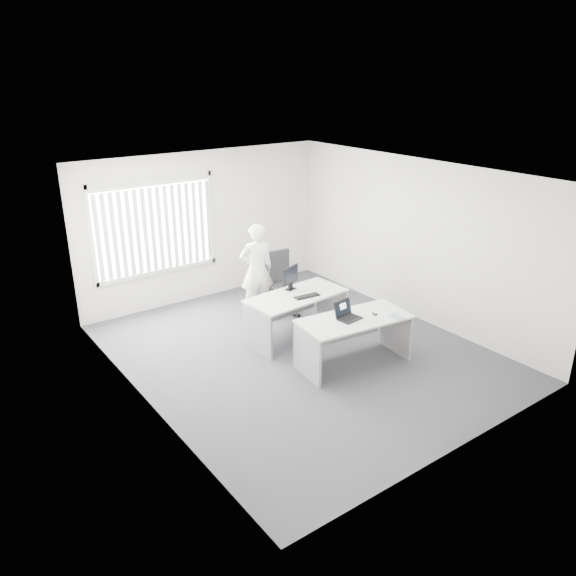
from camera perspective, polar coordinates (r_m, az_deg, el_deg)
ground at (r=8.90m, az=1.22°, el=-6.55°), size 6.00×6.00×0.00m
wall_back at (r=10.77m, az=-8.48°, el=6.25°), size 5.00×0.02×2.80m
wall_front at (r=6.40m, az=17.87°, el=-5.31°), size 5.00×0.02×2.80m
wall_left at (r=7.20m, az=-14.75°, el=-1.96°), size 0.02×6.00×2.80m
wall_right at (r=9.98m, az=12.83°, el=4.75°), size 0.02×6.00×2.80m
ceiling at (r=7.98m, az=1.38°, el=11.52°), size 5.00×6.00×0.02m
window at (r=10.29m, az=-13.36°, el=6.06°), size 2.32×0.06×1.76m
blinds at (r=10.24m, az=-13.21°, el=5.83°), size 2.20×0.10×1.50m
desk_near at (r=8.39m, az=6.71°, el=-4.36°), size 1.74×0.97×0.76m
desk_far at (r=9.15m, az=0.86°, el=-1.91°), size 1.72×0.90×0.76m
office_chair at (r=10.22m, az=-0.62°, el=-0.55°), size 0.71×0.71×1.12m
person at (r=9.98m, az=-3.21°, el=1.88°), size 0.70×0.55×1.68m
laptop at (r=8.19m, az=6.33°, el=-2.36°), size 0.36×0.33×0.26m
paper_sheet at (r=8.50m, az=9.03°, el=-2.54°), size 0.34×0.28×0.00m
mouse at (r=8.44m, az=8.80°, el=-2.55°), size 0.09×0.11×0.04m
booklet at (r=8.43m, az=11.00°, el=-2.86°), size 0.16×0.21×0.01m
keyboard at (r=8.99m, az=1.94°, el=-0.84°), size 0.44×0.19×0.02m
monitor at (r=9.22m, az=0.25°, el=1.02°), size 0.42×0.24×0.40m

